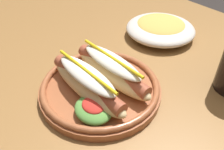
# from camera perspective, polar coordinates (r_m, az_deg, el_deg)

# --- Properties ---
(dining_table) EXTENTS (1.45, 0.86, 0.74)m
(dining_table) POSITION_cam_1_polar(r_m,az_deg,el_deg) (0.58, 7.31, -7.98)
(dining_table) COLOR olive
(dining_table) RESTS_ON ground_plane
(hot_dog_plate) EXTENTS (0.24, 0.24, 0.08)m
(hot_dog_plate) POSITION_cam_1_polar(r_m,az_deg,el_deg) (0.46, -2.94, -2.04)
(hot_dog_plate) COLOR #9E5633
(hot_dog_plate) RESTS_ON dining_table
(side_bowl) EXTENTS (0.18, 0.18, 0.05)m
(side_bowl) POSITION_cam_1_polar(r_m,az_deg,el_deg) (0.66, 11.52, 10.96)
(side_bowl) COLOR silver
(side_bowl) RESTS_ON dining_table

